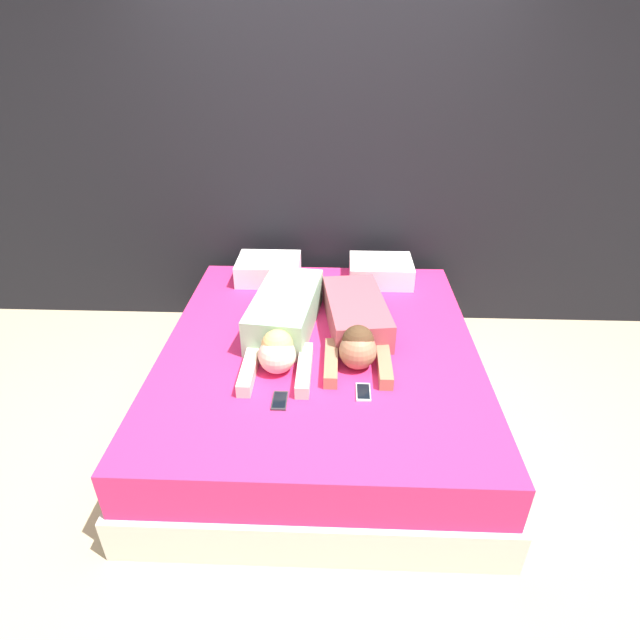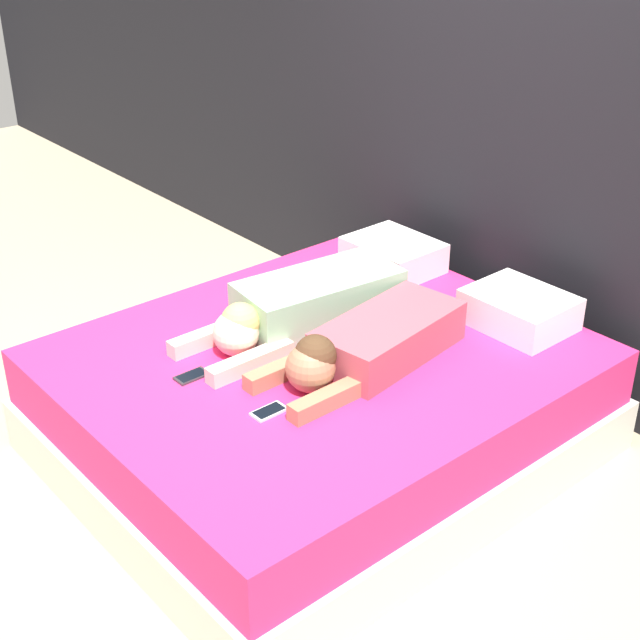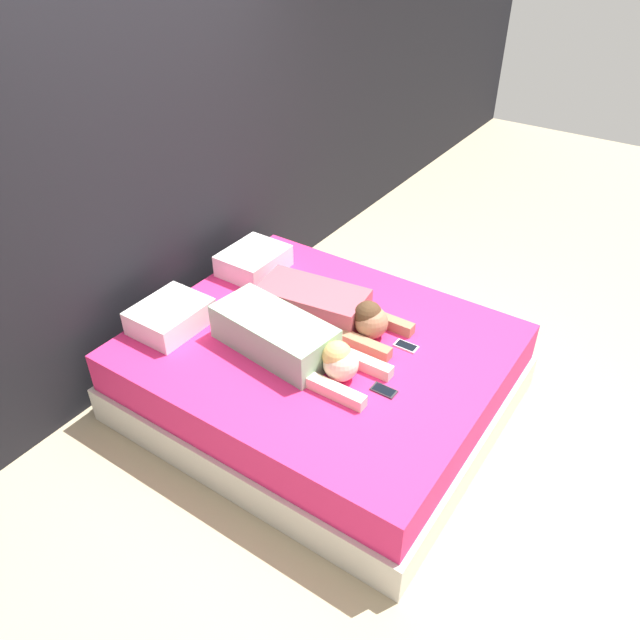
{
  "view_description": "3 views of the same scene",
  "coord_description": "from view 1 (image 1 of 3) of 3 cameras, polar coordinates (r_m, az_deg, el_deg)",
  "views": [
    {
      "loc": [
        0.09,
        -2.43,
        2.08
      ],
      "look_at": [
        0.0,
        0.0,
        0.65
      ],
      "focal_mm": 28.0,
      "sensor_mm": 36.0,
      "label": 1
    },
    {
      "loc": [
        2.52,
        -2.15,
        2.42
      ],
      "look_at": [
        0.0,
        0.0,
        0.65
      ],
      "focal_mm": 50.0,
      "sensor_mm": 36.0,
      "label": 2
    },
    {
      "loc": [
        -2.44,
        -1.66,
        2.81
      ],
      "look_at": [
        0.0,
        0.0,
        0.65
      ],
      "focal_mm": 35.0,
      "sensor_mm": 36.0,
      "label": 3
    }
  ],
  "objects": [
    {
      "name": "person_right",
      "position": [
        2.91,
        4.18,
        -0.33
      ],
      "size": [
        0.42,
        1.0,
        0.23
      ],
      "color": "#B24C59",
      "rests_on": "bed"
    },
    {
      "name": "person_left",
      "position": [
        2.92,
        -4.15,
        0.06
      ],
      "size": [
        0.43,
        1.09,
        0.23
      ],
      "color": "#8CBF99",
      "rests_on": "bed"
    },
    {
      "name": "pillow_head_left",
      "position": [
        3.63,
        -5.88,
        5.82
      ],
      "size": [
        0.44,
        0.36,
        0.15
      ],
      "color": "white",
      "rests_on": "bed"
    },
    {
      "name": "ground_plane",
      "position": [
        3.2,
        0.0,
        -10.16
      ],
      "size": [
        12.0,
        12.0,
        0.0
      ],
      "primitive_type": "plane",
      "color": "tan"
    },
    {
      "name": "wall_back",
      "position": [
        3.74,
        0.76,
        18.34
      ],
      "size": [
        12.0,
        0.06,
        2.6
      ],
      "color": "black",
      "rests_on": "ground_plane"
    },
    {
      "name": "cell_phone_right",
      "position": [
        2.53,
        4.97,
        -8.21
      ],
      "size": [
        0.07,
        0.14,
        0.01
      ],
      "color": "silver",
      "rests_on": "bed"
    },
    {
      "name": "cell_phone_left",
      "position": [
        2.47,
        -4.63,
        -9.16
      ],
      "size": [
        0.07,
        0.14,
        0.01
      ],
      "color": "#2D2D33",
      "rests_on": "bed"
    },
    {
      "name": "pillow_head_right",
      "position": [
        3.61,
        6.95,
        5.6
      ],
      "size": [
        0.44,
        0.36,
        0.15
      ],
      "color": "white",
      "rests_on": "bed"
    },
    {
      "name": "bed",
      "position": [
        3.05,
        0.0,
        -6.6
      ],
      "size": [
        1.85,
        2.15,
        0.5
      ],
      "color": "beige",
      "rests_on": "ground_plane"
    }
  ]
}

